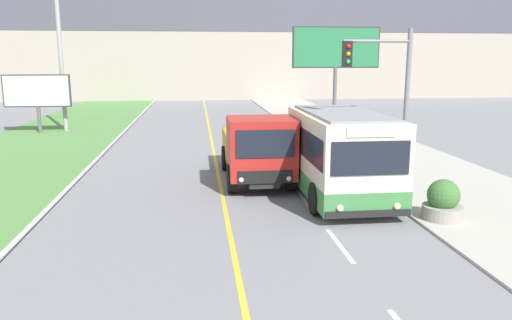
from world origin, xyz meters
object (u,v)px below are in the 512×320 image
(city_bus, at_px, (341,156))
(billboard_large, at_px, (336,51))
(planter_round_near, at_px, (443,202))
(utility_pole_far, at_px, (60,51))
(billboard_small, at_px, (37,92))
(traffic_light_mast, at_px, (387,93))
(planter_round_second, at_px, (386,169))
(dump_truck, at_px, (258,151))
(planter_round_third, at_px, (351,149))

(city_bus, xyz_separation_m, billboard_large, (4.02, 15.30, 3.67))
(planter_round_near, bearing_deg, utility_pole_far, 127.11)
(billboard_small, height_order, planter_round_near, billboard_small)
(traffic_light_mast, bearing_deg, planter_round_near, -68.59)
(planter_round_second, bearing_deg, billboard_small, 137.88)
(dump_truck, bearing_deg, billboard_small, 129.43)
(utility_pole_far, xyz_separation_m, billboard_small, (-1.41, -0.84, -2.57))
(planter_round_second, bearing_deg, city_bus, -142.65)
(traffic_light_mast, xyz_separation_m, planter_round_third, (0.94, 6.56, -3.04))
(billboard_large, bearing_deg, utility_pole_far, 170.78)
(dump_truck, xyz_separation_m, planter_round_near, (4.85, -5.01, -0.72))
(utility_pole_far, relative_size, billboard_large, 1.53)
(city_bus, height_order, billboard_large, billboard_large)
(billboard_large, relative_size, planter_round_second, 5.68)
(planter_round_third, bearing_deg, traffic_light_mast, -98.12)
(dump_truck, distance_m, traffic_light_mast, 5.26)
(dump_truck, height_order, billboard_small, billboard_small)
(utility_pole_far, height_order, billboard_large, utility_pole_far)
(city_bus, relative_size, traffic_light_mast, 1.04)
(planter_round_second, xyz_separation_m, planter_round_third, (0.00, 4.47, -0.01))
(billboard_small, xyz_separation_m, planter_round_second, (17.17, -15.53, -2.04))
(dump_truck, relative_size, planter_round_second, 5.61)
(city_bus, xyz_separation_m, dump_truck, (-2.53, 2.31, -0.20))
(planter_round_near, bearing_deg, traffic_light_mast, 111.41)
(dump_truck, distance_m, billboard_large, 15.05)
(billboard_large, relative_size, planter_round_third, 5.91)
(city_bus, distance_m, billboard_small, 22.83)
(planter_round_third, bearing_deg, planter_round_near, -90.04)
(billboard_small, bearing_deg, planter_round_near, -49.34)
(billboard_small, bearing_deg, planter_round_third, -32.78)
(dump_truck, height_order, utility_pole_far, utility_pole_far)
(city_bus, distance_m, billboard_large, 16.24)
(traffic_light_mast, distance_m, planter_round_near, 3.95)
(traffic_light_mast, bearing_deg, planter_round_second, 66.00)
(billboard_small, xyz_separation_m, planter_round_near, (17.17, -19.99, -2.03))
(utility_pole_far, bearing_deg, planter_round_third, -37.04)
(planter_round_third, bearing_deg, planter_round_second, -90.04)
(dump_truck, relative_size, planter_round_near, 5.57)
(dump_truck, height_order, planter_round_second, dump_truck)
(traffic_light_mast, xyz_separation_m, billboard_large, (2.63, 15.62, 1.57))
(billboard_large, bearing_deg, planter_round_second, -97.16)
(planter_round_near, bearing_deg, billboard_large, 84.60)
(utility_pole_far, xyz_separation_m, planter_round_third, (15.77, -11.90, -4.62))
(billboard_small, bearing_deg, planter_round_second, -42.12)
(utility_pole_far, bearing_deg, planter_round_second, -46.07)
(city_bus, bearing_deg, planter_round_second, 37.35)
(billboard_large, relative_size, billboard_small, 1.62)
(billboard_small, distance_m, planter_round_second, 23.24)
(dump_truck, distance_m, utility_pole_far, 19.61)
(planter_round_third, bearing_deg, dump_truck, -141.06)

